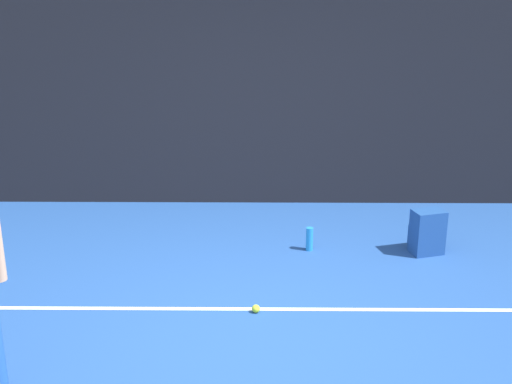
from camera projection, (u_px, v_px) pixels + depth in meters
name	position (u px, v px, depth m)	size (l,w,h in m)	color
ground_plane	(256.00, 332.00, 5.15)	(12.00, 12.00, 0.00)	#234C93
back_fence	(258.00, 97.00, 7.58)	(10.00, 0.10, 2.49)	black
court_line	(256.00, 309.00, 5.49)	(9.00, 0.05, 0.00)	white
backpack	(427.00, 232.00, 6.50)	(0.34, 0.34, 0.44)	#1E478C
tennis_ball_near_player	(256.00, 309.00, 5.43)	(0.07, 0.07, 0.07)	#CCE033
water_bottle	(309.00, 239.00, 6.58)	(0.07, 0.07, 0.24)	#268CD8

